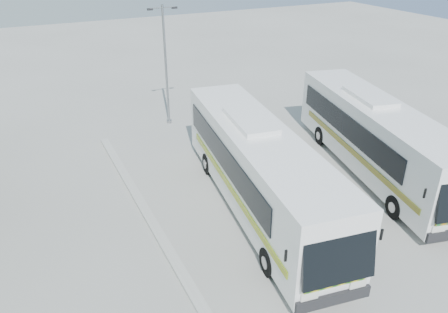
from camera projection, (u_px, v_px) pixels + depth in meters
ground at (214, 223)px, 17.94m from camera, size 100.00×100.00×0.00m
kerb_divider at (145, 210)px, 18.61m from camera, size 0.40×16.00×0.15m
coach_main at (258, 168)px, 18.12m from camera, size 4.36×13.00×3.54m
coach_adjacent at (376, 136)px, 21.08m from camera, size 5.25×12.68×3.45m
lamppost at (166, 61)px, 25.73m from camera, size 1.74×0.19×7.12m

